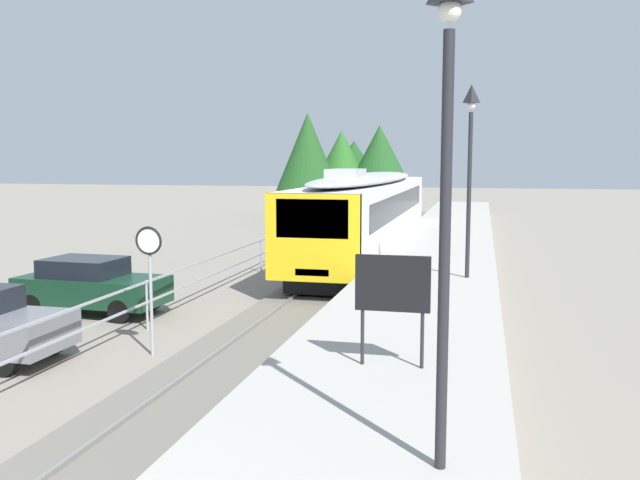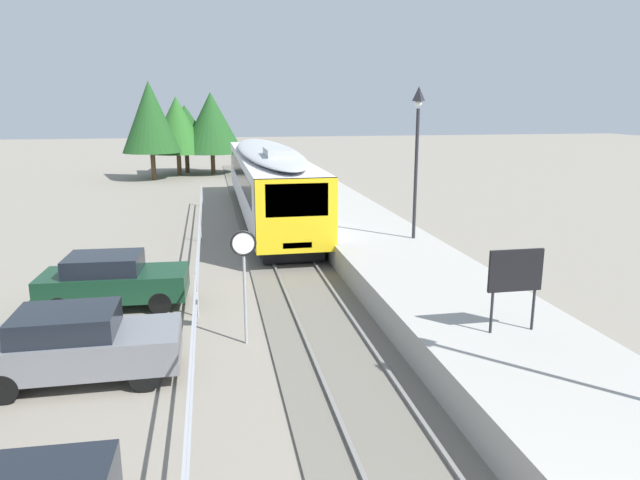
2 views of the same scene
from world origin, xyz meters
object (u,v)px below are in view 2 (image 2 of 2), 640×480
object	(u,v)px
platform_notice_board	(515,273)
speed_limit_sign	(244,259)
commuter_train	(268,176)
parked_hatchback_grey	(78,344)
platform_lamp_mid_platform	(417,134)
parked_hatchback_dark_green	(113,280)

from	to	relation	value
platform_notice_board	speed_limit_sign	size ratio (longest dim) A/B	0.64
commuter_train	parked_hatchback_grey	world-z (taller)	commuter_train
commuter_train	speed_limit_sign	world-z (taller)	commuter_train
speed_limit_sign	platform_notice_board	bearing A→B (deg)	-24.28
platform_notice_board	parked_hatchback_grey	world-z (taller)	platform_notice_board
commuter_train	speed_limit_sign	bearing A→B (deg)	-97.78
commuter_train	speed_limit_sign	xyz separation A→B (m)	(-2.13, -15.56, -0.02)
commuter_train	platform_lamp_mid_platform	distance (m)	10.50
parked_hatchback_grey	platform_lamp_mid_platform	bearing A→B (deg)	36.97
parked_hatchback_grey	parked_hatchback_dark_green	size ratio (longest dim) A/B	0.98
parked_hatchback_grey	commuter_train	bearing A→B (deg)	71.36
platform_notice_board	parked_hatchback_dark_green	world-z (taller)	platform_notice_board
platform_lamp_mid_platform	speed_limit_sign	size ratio (longest dim) A/B	1.91
speed_limit_sign	parked_hatchback_dark_green	size ratio (longest dim) A/B	0.69
platform_notice_board	speed_limit_sign	distance (m)	6.04
parked_hatchback_dark_green	speed_limit_sign	bearing A→B (deg)	-43.60
platform_lamp_mid_platform	parked_hatchback_dark_green	bearing A→B (deg)	-163.46
parked_hatchback_grey	platform_notice_board	bearing A→B (deg)	-8.06
commuter_train	parked_hatchback_dark_green	bearing A→B (deg)	-114.87
parked_hatchback_grey	parked_hatchback_dark_green	xyz separation A→B (m)	(0.00, 4.56, 0.00)
platform_lamp_mid_platform	parked_hatchback_dark_green	size ratio (longest dim) A/B	1.31
commuter_train	platform_lamp_mid_platform	bearing A→B (deg)	-64.71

